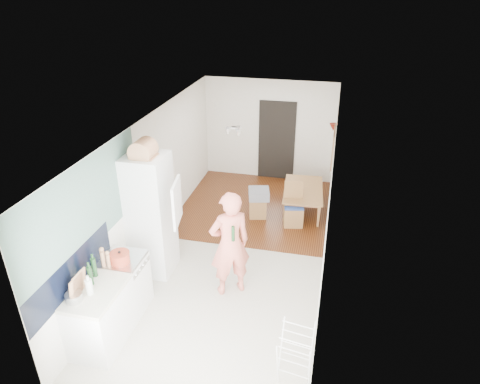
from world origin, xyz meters
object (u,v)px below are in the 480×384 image
at_px(dining_chair, 294,205).
at_px(drying_rack, 295,356).
at_px(person, 230,235).
at_px(dining_table, 304,201).
at_px(stool, 258,207).

xyz_separation_m(dining_chair, drying_rack, (0.47, -3.82, -0.06)).
height_order(person, dining_table, person).
distance_m(dining_chair, stool, 0.83).
xyz_separation_m(dining_table, dining_chair, (-0.16, -0.66, 0.24)).
relative_size(stool, drying_rack, 0.59).
relative_size(person, dining_table, 1.69).
distance_m(person, dining_chair, 2.52).
bearing_deg(dining_table, person, 158.88).
relative_size(person, dining_chair, 2.32).
xyz_separation_m(dining_table, stool, (-0.94, -0.49, 0.01)).
bearing_deg(person, dining_chair, -140.91).
bearing_deg(stool, dining_chair, -12.27).
xyz_separation_m(person, dining_chair, (0.75, 2.32, -0.61)).
relative_size(person, drying_rack, 2.68).
bearing_deg(drying_rack, stool, 116.31).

